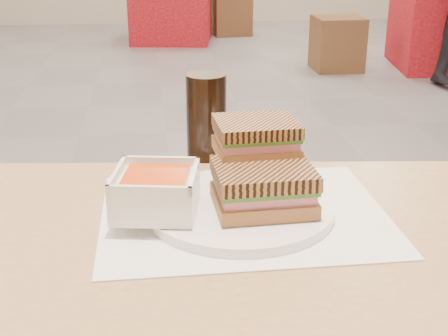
{
  "coord_description": "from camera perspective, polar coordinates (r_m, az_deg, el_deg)",
  "views": [
    {
      "loc": [
        -0.08,
        -2.74,
        1.12
      ],
      "look_at": [
        0.01,
        -2.0,
        0.82
      ],
      "focal_mm": 48.6,
      "sensor_mm": 36.0,
      "label": 1
    }
  ],
  "objects": [
    {
      "name": "panini_lower",
      "position": [
        0.81,
        3.71,
        -1.76
      ],
      "size": [
        0.13,
        0.11,
        0.06
      ],
      "color": "#996536",
      "rests_on": "plate"
    },
    {
      "name": "bg_table_2",
      "position": [
        6.49,
        -4.96,
        14.83
      ],
      "size": [
        0.89,
        0.89,
        0.69
      ],
      "color": "red",
      "rests_on": "ground"
    },
    {
      "name": "bg_chair_2l",
      "position": [
        6.74,
        -6.01,
        13.87
      ],
      "size": [
        0.39,
        0.39,
        0.41
      ],
      "color": "brown",
      "rests_on": "ground"
    },
    {
      "name": "bg_chair_1l",
      "position": [
        5.21,
        10.59,
        11.43
      ],
      "size": [
        0.39,
        0.39,
        0.43
      ],
      "color": "brown",
      "rests_on": "ground"
    },
    {
      "name": "bg_chair_2r",
      "position": [
        6.89,
        0.64,
        14.32
      ],
      "size": [
        0.44,
        0.44,
        0.45
      ],
      "color": "brown",
      "rests_on": "ground"
    },
    {
      "name": "panini_upper",
      "position": [
        0.86,
        3.03,
        2.88
      ],
      "size": [
        0.12,
        0.1,
        0.05
      ],
      "color": "#996536",
      "rests_on": "panini_lower"
    },
    {
      "name": "plate",
      "position": [
        0.84,
        1.5,
        -3.75
      ],
      "size": [
        0.26,
        0.26,
        0.01
      ],
      "color": "white",
      "rests_on": "tray_liner"
    },
    {
      "name": "cola_glass",
      "position": [
        1.02,
        -1.67,
        4.87
      ],
      "size": [
        0.07,
        0.07,
        0.14
      ],
      "color": "black",
      "rests_on": "main_table"
    },
    {
      "name": "tray_liner",
      "position": [
        0.84,
        1.87,
        -4.3
      ],
      "size": [
        0.39,
        0.3,
        0.0
      ],
      "color": "white",
      "rests_on": "main_table"
    },
    {
      "name": "soup_bowl",
      "position": [
        0.8,
        -6.41,
        -2.33
      ],
      "size": [
        0.12,
        0.12,
        0.06
      ],
      "color": "white",
      "rests_on": "plate"
    }
  ]
}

